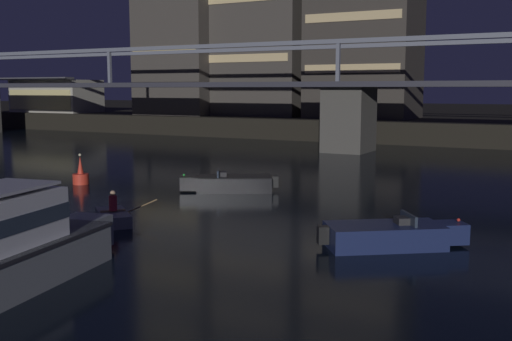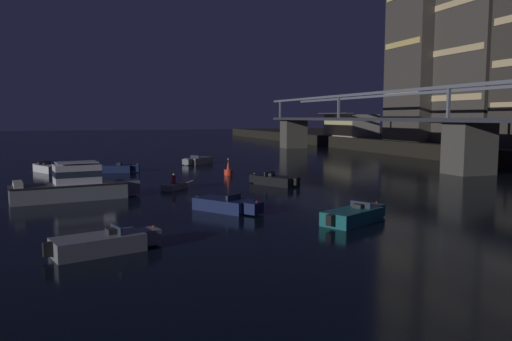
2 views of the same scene
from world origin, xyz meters
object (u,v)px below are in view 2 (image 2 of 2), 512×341
object	(u,v)px
speedboat_mid_center	(198,161)
tower_west_low	(439,20)
speedboat_mid_left	(354,216)
cabin_cruiser_near_left	(74,185)
channel_buoy	(228,171)
waterfront_pavilion	(350,125)
speedboat_far_center	(226,205)
dinghy_with_paddler	(175,186)
speedboat_far_right	(275,180)
speedboat_near_center	(103,243)
speedboat_near_right	(48,168)
speedboat_far_left	(115,169)
tower_west_tall	(478,27)
river_bridge	(470,131)

from	to	relation	value
speedboat_mid_center	tower_west_low	bearing A→B (deg)	97.95
tower_west_low	speedboat_mid_left	world-z (taller)	tower_west_low
cabin_cruiser_near_left	channel_buoy	bearing A→B (deg)	127.13
waterfront_pavilion	speedboat_mid_center	distance (m)	45.30
speedboat_far_center	dinghy_with_paddler	distance (m)	11.05
speedboat_far_right	speedboat_far_center	bearing A→B (deg)	-34.71
waterfront_pavilion	dinghy_with_paddler	size ratio (longest dim) A/B	4.61
waterfront_pavilion	dinghy_with_paddler	bearing A→B (deg)	-42.26
cabin_cruiser_near_left	speedboat_far_center	world-z (taller)	cabin_cruiser_near_left
speedboat_near_center	waterfront_pavilion	bearing A→B (deg)	143.19
speedboat_mid_left	speedboat_mid_center	distance (m)	38.78
speedboat_near_right	channel_buoy	size ratio (longest dim) A/B	2.78
speedboat_far_left	tower_west_low	bearing A→B (deg)	103.68
speedboat_near_center	dinghy_with_paddler	bearing A→B (deg)	161.38
tower_west_low	tower_west_tall	size ratio (longest dim) A/B	1.16
speedboat_near_center	speedboat_mid_center	bearing A→B (deg)	162.35
speedboat_near_right	speedboat_far_center	xyz separation A→B (m)	(28.70, 12.75, 0.00)
speedboat_mid_left	speedboat_mid_center	world-z (taller)	same
speedboat_near_right	speedboat_far_center	world-z (taller)	same
speedboat_far_center	speedboat_far_left	bearing A→B (deg)	-167.75
speedboat_near_center	speedboat_far_left	world-z (taller)	same
speedboat_mid_center	dinghy_with_paddler	bearing A→B (deg)	-16.82
speedboat_near_right	speedboat_mid_left	distance (m)	39.29
speedboat_far_right	dinghy_with_paddler	xyz separation A→B (m)	(-0.22, -8.98, -0.14)
waterfront_pavilion	cabin_cruiser_near_left	distance (m)	72.46
speedboat_near_center	speedboat_far_center	bearing A→B (deg)	134.67
tower_west_low	tower_west_tall	bearing A→B (deg)	-4.25
cabin_cruiser_near_left	dinghy_with_paddler	xyz separation A→B (m)	(-2.83, 7.94, -0.77)
speedboat_near_right	speedboat_mid_center	xyz separation A→B (m)	(-4.31, 17.88, 0.00)
tower_west_tall	speedboat_far_right	xyz separation A→B (m)	(18.62, -38.71, -18.69)
river_bridge	speedboat_near_right	bearing A→B (deg)	-111.08
speedboat_near_right	speedboat_far_right	world-z (taller)	same
speedboat_far_left	speedboat_far_right	bearing A→B (deg)	40.46
speedboat_mid_left	channel_buoy	bearing A→B (deg)	-178.66
speedboat_far_right	speedboat_mid_center	bearing A→B (deg)	-174.10
speedboat_near_center	speedboat_far_left	size ratio (longest dim) A/B	0.99
river_bridge	dinghy_with_paddler	distance (m)	32.01
speedboat_near_center	cabin_cruiser_near_left	bearing A→B (deg)	-174.11
river_bridge	speedboat_near_center	bearing A→B (deg)	-62.32
speedboat_near_right	speedboat_mid_center	bearing A→B (deg)	103.54
dinghy_with_paddler	speedboat_mid_left	bearing A→B (deg)	24.64
tower_west_tall	cabin_cruiser_near_left	distance (m)	62.21
cabin_cruiser_near_left	channel_buoy	distance (m)	18.83
speedboat_mid_center	speedboat_near_center	bearing A→B (deg)	-17.65
speedboat_far_left	speedboat_far_right	size ratio (longest dim) A/B	1.07
waterfront_pavilion	speedboat_far_right	bearing A→B (deg)	-35.69
tower_west_low	speedboat_near_right	xyz separation A→B (m)	(10.13, -59.59, -21.44)
speedboat_near_center	speedboat_far_right	bearing A→B (deg)	140.42
tower_west_tall	speedboat_near_right	xyz separation A→B (m)	(0.64, -58.89, -18.69)
speedboat_mid_left	speedboat_far_left	distance (m)	33.93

